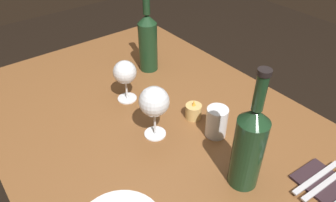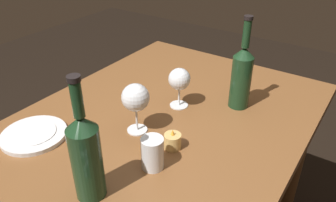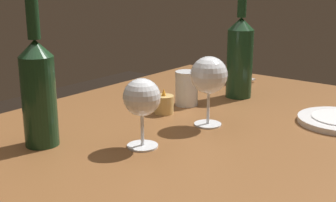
# 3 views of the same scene
# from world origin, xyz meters

# --- Properties ---
(dining_table) EXTENTS (1.30, 0.90, 0.74)m
(dining_table) POSITION_xyz_m (0.00, 0.00, 0.65)
(dining_table) COLOR brown
(dining_table) RESTS_ON ground
(wine_glass_left) EXTENTS (0.08, 0.08, 0.15)m
(wine_glass_left) POSITION_xyz_m (-0.16, 0.00, 0.84)
(wine_glass_left) COLOR white
(wine_glass_left) RESTS_ON dining_table
(wine_glass_right) EXTENTS (0.09, 0.09, 0.17)m
(wine_glass_right) POSITION_xyz_m (0.05, -0.03, 0.86)
(wine_glass_right) COLOR white
(wine_glass_right) RESTS_ON dining_table
(wine_bottle) EXTENTS (0.07, 0.07, 0.33)m
(wine_bottle) POSITION_xyz_m (-0.28, 0.18, 0.86)
(wine_bottle) COLOR #19381E
(wine_bottle) RESTS_ON dining_table
(wine_bottle_second) EXTENTS (0.08, 0.08, 0.33)m
(wine_bottle_second) POSITION_xyz_m (0.33, 0.05, 0.87)
(wine_bottle_second) COLOR #19381E
(wine_bottle_second) RESTS_ON dining_table
(water_tumbler) EXTENTS (0.06, 0.06, 0.10)m
(water_tumbler) POSITION_xyz_m (0.16, 0.12, 0.78)
(water_tumbler) COLOR white
(water_tumbler) RESTS_ON dining_table
(votive_candle) EXTENTS (0.05, 0.05, 0.07)m
(votive_candle) POSITION_xyz_m (0.06, 0.12, 0.76)
(votive_candle) COLOR #DBB266
(votive_candle) RESTS_ON dining_table
(dinner_plate) EXTENTS (0.20, 0.20, 0.02)m
(dinner_plate) POSITION_xyz_m (0.26, -0.28, 0.75)
(dinner_plate) COLOR white
(dinner_plate) RESTS_ON dining_table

